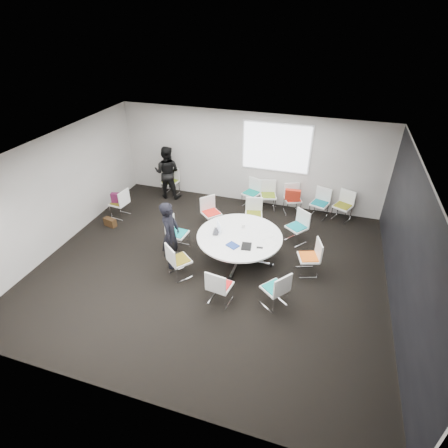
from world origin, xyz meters
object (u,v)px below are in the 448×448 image
(chair_ring_g, at_px, (220,292))
(person_main, at_px, (171,235))
(chair_spare_left, at_px, (121,208))
(cup, at_px, (243,226))
(chair_ring_d, at_px, (211,218))
(chair_back_c, at_px, (292,204))
(chair_back_b, at_px, (268,201))
(chair_ring_h, at_px, (275,295))
(maroon_bag, at_px, (118,198))
(brown_bag, at_px, (110,222))
(chair_back_d, at_px, (319,209))
(person_back, at_px, (167,172))
(conference_table, at_px, (239,243))
(chair_back_e, at_px, (342,211))
(laptop, at_px, (218,232))
(chair_ring_f, at_px, (179,266))
(chair_ring_c, at_px, (253,220))
(chair_ring_b, at_px, (296,233))
(chair_ring_a, at_px, (308,263))
(chair_person_back, at_px, (171,186))
(chair_ring_e, at_px, (178,239))
(chair_back_a, at_px, (251,198))

(chair_ring_g, bearing_deg, person_main, 157.11)
(chair_spare_left, height_order, cup, chair_spare_left)
(chair_ring_d, height_order, chair_ring_g, same)
(chair_back_c, bearing_deg, chair_back_b, -23.46)
(chair_ring_h, xyz_separation_m, maroon_bag, (-4.97, 2.21, 0.34))
(chair_ring_g, bearing_deg, maroon_bag, 155.43)
(chair_ring_g, relative_size, brown_bag, 2.44)
(chair_back_d, distance_m, person_back, 4.78)
(chair_back_d, relative_size, chair_spare_left, 1.00)
(conference_table, relative_size, chair_back_e, 2.29)
(laptop, distance_m, maroon_bag, 3.50)
(chair_ring_f, distance_m, person_back, 4.06)
(chair_ring_g, distance_m, cup, 1.91)
(chair_ring_f, bearing_deg, chair_back_e, 85.42)
(chair_ring_c, bearing_deg, conference_table, 76.96)
(conference_table, xyz_separation_m, chair_back_e, (2.32, 2.73, -0.24))
(maroon_bag, bearing_deg, brown_bag, -91.02)
(chair_ring_b, distance_m, chair_back_e, 1.87)
(chair_back_c, height_order, maroon_bag, chair_back_c)
(chair_ring_a, relative_size, person_main, 0.53)
(laptop, relative_size, maroon_bag, 0.83)
(chair_ring_d, bearing_deg, chair_person_back, -85.95)
(chair_ring_c, distance_m, cup, 1.25)
(maroon_bag, bearing_deg, chair_ring_e, -23.01)
(cup, bearing_deg, chair_ring_g, -90.13)
(chair_ring_f, distance_m, chair_ring_h, 2.25)
(chair_back_c, bearing_deg, chair_ring_f, 37.98)
(chair_ring_a, bearing_deg, laptop, 72.31)
(chair_ring_a, distance_m, chair_ring_e, 3.27)
(chair_ring_b, xyz_separation_m, chair_ring_f, (-2.36, -2.18, 0.00))
(chair_ring_b, xyz_separation_m, chair_back_b, (-1.06, 1.51, 0.00))
(chair_ring_f, relative_size, chair_back_b, 1.00)
(chair_ring_g, bearing_deg, chair_back_a, 102.71)
(chair_back_b, relative_size, chair_spare_left, 1.00)
(conference_table, bearing_deg, maroon_bag, 165.86)
(chair_ring_c, bearing_deg, laptop, 57.98)
(chair_ring_e, bearing_deg, chair_ring_a, 94.22)
(chair_ring_a, height_order, chair_back_b, same)
(person_main, bearing_deg, chair_ring_b, -64.05)
(chair_ring_b, relative_size, chair_spare_left, 1.00)
(chair_ring_a, distance_m, chair_back_e, 2.79)
(laptop, bearing_deg, chair_ring_d, 17.39)
(chair_back_d, bearing_deg, chair_ring_h, 100.13)
(chair_ring_a, height_order, chair_spare_left, same)
(chair_ring_a, height_order, chair_ring_h, same)
(chair_spare_left, bearing_deg, chair_ring_c, -75.56)
(chair_ring_e, bearing_deg, brown_bag, -95.80)
(conference_table, relative_size, chair_ring_h, 2.29)
(chair_back_b, bearing_deg, chair_spare_left, 7.74)
(chair_person_back, bearing_deg, chair_back_b, -170.41)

